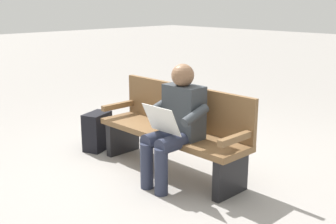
% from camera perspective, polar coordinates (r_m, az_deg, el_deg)
% --- Properties ---
extents(ground_plane, '(40.00, 40.00, 0.00)m').
position_cam_1_polar(ground_plane, '(4.56, 0.29, -7.92)').
color(ground_plane, gray).
extents(bench_near, '(1.80, 0.50, 0.90)m').
position_cam_1_polar(bench_near, '(4.45, 0.95, -2.22)').
color(bench_near, brown).
rests_on(bench_near, ground).
extents(person_seated, '(0.57, 0.58, 1.18)m').
position_cam_1_polar(person_seated, '(4.08, 1.03, -1.31)').
color(person_seated, '#33383D').
rests_on(person_seated, ground).
extents(backpack, '(0.34, 0.40, 0.46)m').
position_cam_1_polar(backpack, '(5.21, -9.52, -2.59)').
color(backpack, black).
rests_on(backpack, ground).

